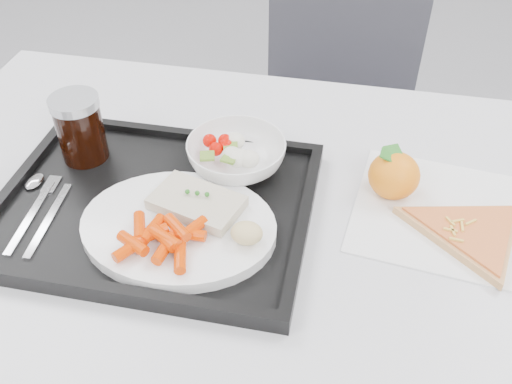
# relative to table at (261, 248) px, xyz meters

# --- Properties ---
(table) EXTENTS (1.20, 0.80, 0.75)m
(table) POSITION_rel_table_xyz_m (0.00, 0.00, 0.00)
(table) COLOR #A9A9AB
(table) RESTS_ON ground
(chair) EXTENTS (0.45, 0.45, 0.93)m
(chair) POSITION_rel_table_xyz_m (0.06, 0.76, -0.15)
(chair) COLOR #34343B
(chair) RESTS_ON ground
(tray) EXTENTS (0.45, 0.35, 0.03)m
(tray) POSITION_rel_table_xyz_m (-0.15, -0.02, 0.08)
(tray) COLOR black
(tray) RESTS_ON table
(dinner_plate) EXTENTS (0.27, 0.27, 0.02)m
(dinner_plate) POSITION_rel_table_xyz_m (-0.10, -0.07, 0.09)
(dinner_plate) COLOR white
(dinner_plate) RESTS_ON tray
(fish_fillet) EXTENTS (0.14, 0.11, 0.02)m
(fish_fillet) POSITION_rel_table_xyz_m (-0.09, -0.03, 0.11)
(fish_fillet) COLOR beige
(fish_fillet) RESTS_ON dinner_plate
(bread_roll) EXTENTS (0.05, 0.04, 0.03)m
(bread_roll) POSITION_rel_table_xyz_m (-0.00, -0.08, 0.12)
(bread_roll) COLOR tan
(bread_roll) RESTS_ON dinner_plate
(salad_bowl) EXTENTS (0.15, 0.15, 0.05)m
(salad_bowl) POSITION_rel_table_xyz_m (-0.06, 0.09, 0.11)
(salad_bowl) COLOR white
(salad_bowl) RESTS_ON tray
(cola_glass) EXTENTS (0.08, 0.08, 0.11)m
(cola_glass) POSITION_rel_table_xyz_m (-0.30, 0.07, 0.14)
(cola_glass) COLOR black
(cola_glass) RESTS_ON tray
(cutlery) EXTENTS (0.09, 0.17, 0.01)m
(cutlery) POSITION_rel_table_xyz_m (-0.32, -0.05, 0.08)
(cutlery) COLOR silver
(cutlery) RESTS_ON tray
(napkin) EXTENTS (0.28, 0.27, 0.00)m
(napkin) POSITION_rel_table_xyz_m (0.26, 0.06, 0.07)
(napkin) COLOR white
(napkin) RESTS_ON table
(tangerine) EXTENTS (0.08, 0.08, 0.07)m
(tangerine) POSITION_rel_table_xyz_m (0.18, 0.09, 0.10)
(tangerine) COLOR orange
(tangerine) RESTS_ON napkin
(pizza_slice) EXTENTS (0.27, 0.27, 0.02)m
(pizza_slice) POSITION_rel_table_xyz_m (0.29, 0.02, 0.08)
(pizza_slice) COLOR tan
(pizza_slice) RESTS_ON napkin
(carrot_pile) EXTENTS (0.11, 0.09, 0.02)m
(carrot_pile) POSITION_rel_table_xyz_m (-0.11, -0.11, 0.11)
(carrot_pile) COLOR #DD3700
(carrot_pile) RESTS_ON dinner_plate
(salad_contents) EXTENTS (0.10, 0.08, 0.03)m
(salad_contents) POSITION_rel_table_xyz_m (-0.06, 0.08, 0.12)
(salad_contents) COLOR #C80900
(salad_contents) RESTS_ON salad_bowl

